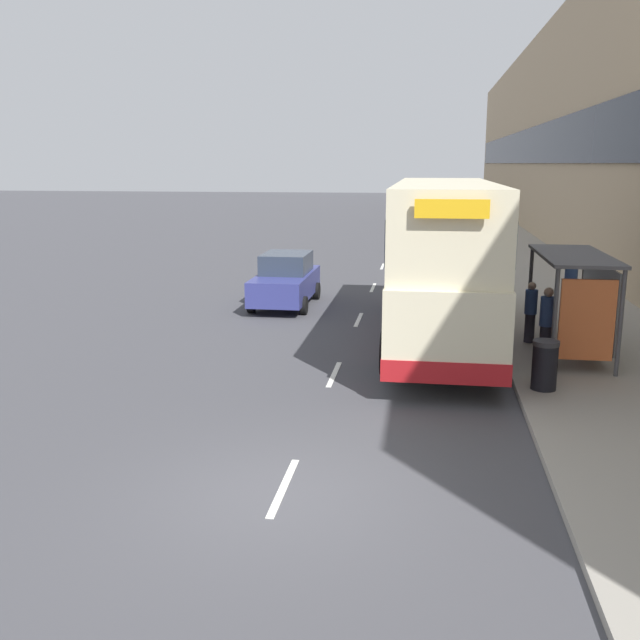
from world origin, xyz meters
The scene contains 17 objects.
ground_plane centered at (0.00, 0.00, 0.00)m, with size 220.00×220.00×0.00m, color #424247.
pavement centered at (6.50, 38.50, 0.07)m, with size 5.00×93.00×0.14m.
terrace_facade centered at (10.49, 38.50, 6.65)m, with size 3.10×93.00×13.32m.
lane_mark_0 centered at (0.00, 0.30, 0.01)m, with size 0.12×2.00×0.01m.
lane_mark_1 centered at (0.00, 6.25, 0.01)m, with size 0.12×2.00×0.01m.
lane_mark_2 centered at (0.00, 12.21, 0.01)m, with size 0.12×2.00×0.01m.
lane_mark_3 centered at (0.00, 18.16, 0.01)m, with size 0.12×2.00×0.01m.
lane_mark_4 centered at (0.00, 24.12, 0.01)m, with size 0.12×2.00×0.01m.
bus_shelter centered at (5.77, 8.25, 1.88)m, with size 1.60×4.20×2.48m.
double_decker_bus_near centered at (2.47, 9.98, 2.29)m, with size 2.85×11.46×4.30m.
car_0 centered at (1.89, 48.56, 0.85)m, with size 1.94×4.05×1.72m.
car_1 centered at (2.60, 59.77, 0.90)m, with size 1.96×4.02×1.85m.
car_2 centered at (-2.70, 14.16, 0.88)m, with size 1.94×4.38×1.79m.
pedestrian_at_shelter centered at (6.30, 12.26, 1.09)m, with size 0.37×0.37×1.86m.
pedestrian_1 centered at (4.93, 7.76, 1.05)m, with size 0.35×0.35×1.77m.
pedestrian_2 centered at (4.80, 9.50, 0.97)m, with size 0.32×0.32×1.62m.
litter_bin centered at (4.55, 5.39, 0.67)m, with size 0.55×0.55×1.05m.
Camera 1 is at (2.02, -9.48, 4.79)m, focal length 40.00 mm.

